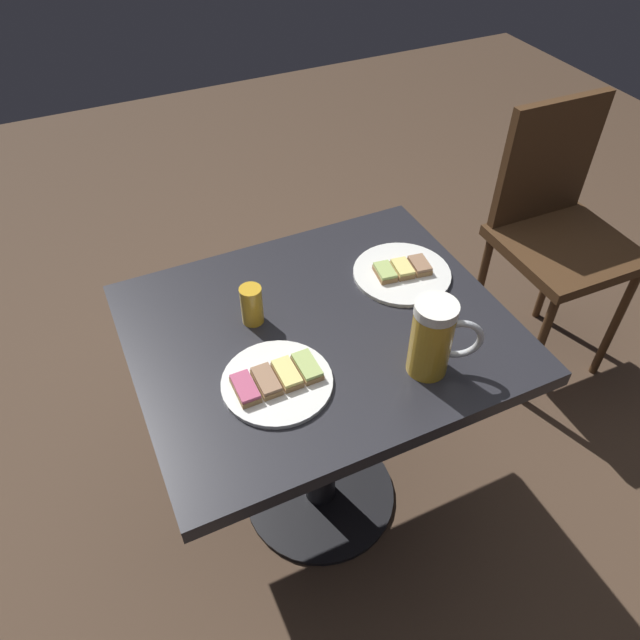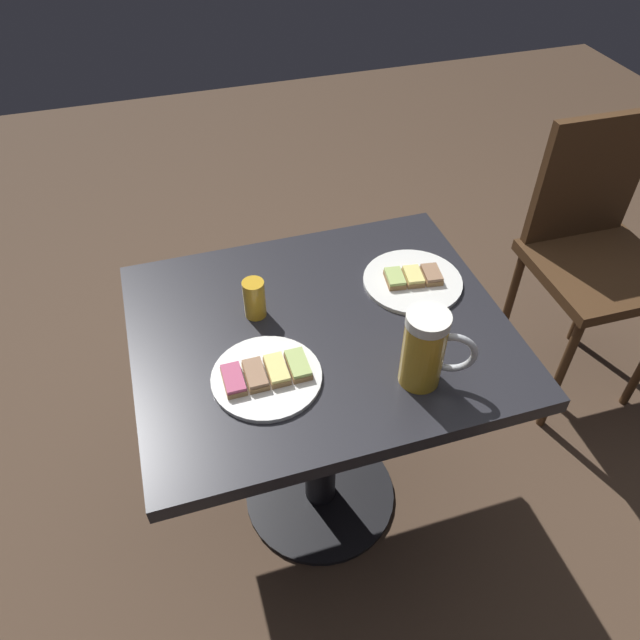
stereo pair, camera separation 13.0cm
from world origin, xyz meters
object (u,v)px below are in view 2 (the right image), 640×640
beer_mug (426,349)px  beer_glass_small (254,299)px  plate_far (413,280)px  cafe_chair (593,245)px  plate_near (266,376)px

beer_mug → beer_glass_small: 0.40m
plate_far → cafe_chair: cafe_chair is taller
plate_near → beer_glass_small: beer_glass_small is taller
plate_near → plate_far: bearing=-154.7°
plate_far → cafe_chair: 0.73m
plate_near → beer_mug: beer_mug is taller
beer_glass_small → plate_near: bearing=83.8°
beer_mug → beer_glass_small: (0.28, -0.28, -0.04)m
beer_glass_small → cafe_chair: size_ratio=0.10×
cafe_chair → plate_far: bearing=15.8°
plate_near → plate_far: size_ratio=0.95×
plate_near → cafe_chair: size_ratio=0.25×
plate_far → beer_mug: size_ratio=1.34×
cafe_chair → beer_mug: bearing=31.4°
cafe_chair → plate_near: bearing=19.9°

